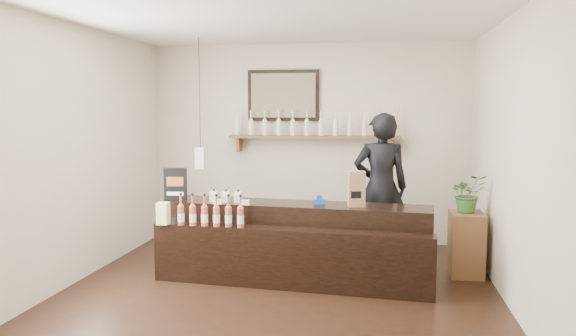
# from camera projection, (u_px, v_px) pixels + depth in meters

# --- Properties ---
(ground) EXTENTS (5.00, 5.00, 0.00)m
(ground) POSITION_uv_depth(u_px,v_px,m) (276.00, 296.00, 5.68)
(ground) COLOR black
(ground) RESTS_ON ground
(room_shell) EXTENTS (5.00, 5.00, 5.00)m
(room_shell) POSITION_uv_depth(u_px,v_px,m) (276.00, 128.00, 5.50)
(room_shell) COLOR beige
(room_shell) RESTS_ON ground
(back_wall_decor) EXTENTS (2.66, 0.96, 1.69)m
(back_wall_decor) POSITION_uv_depth(u_px,v_px,m) (296.00, 119.00, 7.85)
(back_wall_decor) COLOR brown
(back_wall_decor) RESTS_ON ground
(counter) EXTENTS (3.04, 1.05, 0.98)m
(counter) POSITION_uv_depth(u_px,v_px,m) (293.00, 245.00, 6.20)
(counter) COLOR black
(counter) RESTS_ON ground
(promo_sign) EXTENTS (0.27, 0.04, 0.38)m
(promo_sign) POSITION_uv_depth(u_px,v_px,m) (175.00, 184.00, 6.44)
(promo_sign) COLOR black
(promo_sign) RESTS_ON counter
(paper_bag) EXTENTS (0.20, 0.17, 0.38)m
(paper_bag) POSITION_uv_depth(u_px,v_px,m) (356.00, 189.00, 6.04)
(paper_bag) COLOR olive
(paper_bag) RESTS_ON counter
(tape_dispenser) EXTENTS (0.13, 0.06, 0.10)m
(tape_dispenser) POSITION_uv_depth(u_px,v_px,m) (319.00, 201.00, 6.19)
(tape_dispenser) COLOR #1B3FBD
(tape_dispenser) RESTS_ON counter
(side_cabinet) EXTENTS (0.36, 0.50, 0.72)m
(side_cabinet) POSITION_uv_depth(u_px,v_px,m) (466.00, 244.00, 6.39)
(side_cabinet) COLOR brown
(side_cabinet) RESTS_ON ground
(potted_plant) EXTENTS (0.47, 0.44, 0.44)m
(potted_plant) POSITION_uv_depth(u_px,v_px,m) (468.00, 193.00, 6.33)
(potted_plant) COLOR #316227
(potted_plant) RESTS_ON side_cabinet
(shopkeeper) EXTENTS (0.82, 0.60, 2.09)m
(shopkeeper) POSITION_uv_depth(u_px,v_px,m) (381.00, 178.00, 6.93)
(shopkeeper) COLOR black
(shopkeeper) RESTS_ON ground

